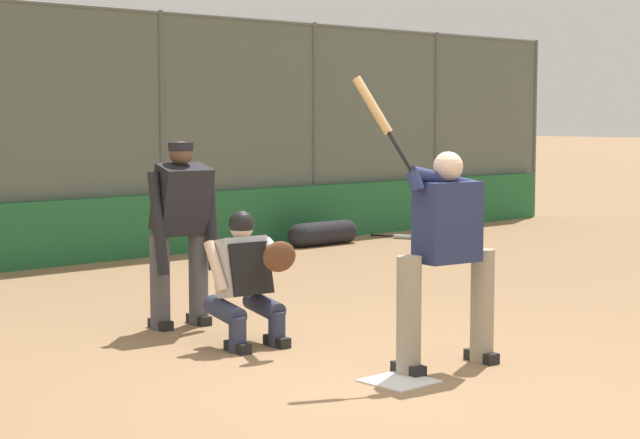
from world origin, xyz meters
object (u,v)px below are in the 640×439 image
(equipment_bag_dugout_side, at_px, (323,233))
(batter_at_plate, at_px, (446,251))
(catcher_behind_plate, at_px, (247,277))
(spare_bat_by_padding, at_px, (405,237))
(umpire_home, at_px, (181,228))

(equipment_bag_dugout_side, bearing_deg, batter_at_plate, 54.27)
(catcher_behind_plate, height_order, spare_bat_by_padding, catcher_behind_plate)
(equipment_bag_dugout_side, bearing_deg, spare_bat_by_padding, 169.47)
(batter_at_plate, height_order, equipment_bag_dugout_side, batter_at_plate)
(batter_at_plate, distance_m, catcher_behind_plate, 1.70)
(batter_at_plate, bearing_deg, umpire_home, -70.61)
(batter_at_plate, distance_m, equipment_bag_dugout_side, 7.60)
(umpire_home, xyz_separation_m, spare_bat_by_padding, (-6.39, -3.33, -0.84))
(spare_bat_by_padding, xyz_separation_m, equipment_bag_dugout_side, (1.43, -0.27, 0.14))
(catcher_behind_plate, distance_m, spare_bat_by_padding, 7.78)
(batter_at_plate, height_order, umpire_home, batter_at_plate)
(spare_bat_by_padding, distance_m, equipment_bag_dugout_side, 1.47)
(catcher_behind_plate, relative_size, umpire_home, 0.67)
(batter_at_plate, relative_size, catcher_behind_plate, 1.96)
(batter_at_plate, xyz_separation_m, spare_bat_by_padding, (-5.86, -5.88, -0.83))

